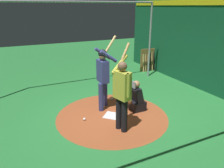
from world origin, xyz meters
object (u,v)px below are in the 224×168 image
baseball_1 (112,99)px  home_plate (112,116)px  batter (103,73)px  catcher (136,99)px  baseball_0 (84,119)px  visitor (122,92)px  bat_rack (152,60)px

baseball_1 → home_plate: bearing=64.3°
batter → baseball_1: (-0.47, -0.39, -1.04)m
catcher → baseball_0: catcher is taller
visitor → bat_rack: size_ratio=1.77×
visitor → baseball_1: (-0.56, -1.70, -0.96)m
home_plate → catcher: (-0.80, -0.04, 0.34)m
home_plate → batter: bearing=-89.9°
home_plate → visitor: 1.24m
catcher → visitor: 1.34m
batter → visitor: bearing=86.2°
home_plate → visitor: (0.09, 0.73, 1.00)m
batter → bat_rack: batter is taller
batter → catcher: batter is taller
visitor → baseball_0: bearing=-64.3°
home_plate → baseball_0: baseball_0 is taller
bat_rack → baseball_0: (4.43, 3.24, -0.45)m
baseball_0 → baseball_1: (-1.25, -0.88, 0.00)m
catcher → baseball_1: bearing=-70.8°
visitor → bat_rack: (-3.74, -4.05, -0.52)m
home_plate → batter: size_ratio=0.20×
batter → baseball_0: 1.39m
batter → visitor: size_ratio=1.01×
home_plate → bat_rack: size_ratio=0.36×
baseball_0 → baseball_1: 1.53m
home_plate → batter: (0.00, -0.59, 1.07)m
bat_rack → catcher: bearing=49.0°
baseball_0 → baseball_1: same height
bat_rack → baseball_0: bearing=36.1°
catcher → baseball_0: (1.57, -0.05, -0.31)m
visitor → baseball_1: size_ratio=28.30×
catcher → bat_rack: (-2.86, -3.29, 0.14)m
batter → bat_rack: bearing=-143.2°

